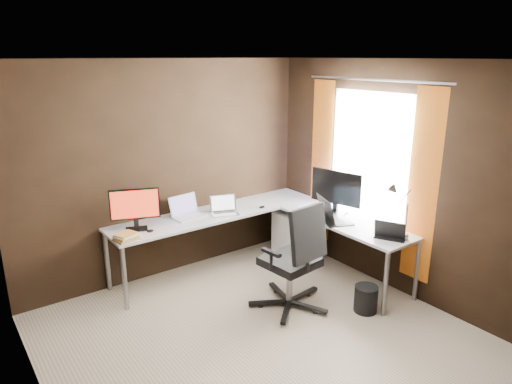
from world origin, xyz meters
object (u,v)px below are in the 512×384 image
book_stack (126,237)px  office_chair (293,278)px  laptop_black_big (331,216)px  laptop_white (187,212)px  monitor_right (336,190)px  laptop_black_small (390,234)px  monitor_left (135,207)px  desk_lamp (398,205)px  drawer_pedestal (296,236)px  laptop_silver (224,209)px  wastebasket (366,299)px

book_stack → office_chair: bearing=-38.3°
laptop_black_big → laptop_white: bearing=71.9°
monitor_right → laptop_black_small: (-0.10, -0.87, -0.25)m
laptop_black_big → monitor_left: bearing=83.9°
laptop_black_small → desk_lamp: bearing=-170.9°
monitor_left → drawer_pedestal: bearing=10.0°
laptop_black_big → desk_lamp: 0.84m
monitor_left → monitor_right: 2.28m
laptop_white → laptop_black_small: laptop_white is taller
book_stack → office_chair: (1.33, -1.05, -0.43)m
laptop_silver → desk_lamp: 2.00m
laptop_black_small → book_stack: bearing=28.6°
laptop_black_small → office_chair: size_ratio=0.32×
laptop_silver → laptop_black_big: size_ratio=0.73×
drawer_pedestal → monitor_left: bearing=168.8°
laptop_black_big → laptop_black_small: (0.11, -0.73, -0.01)m
laptop_silver → office_chair: (0.08, -1.16, -0.44)m
book_stack → desk_lamp: size_ratio=0.44×
desk_lamp → office_chair: size_ratio=0.50×
laptop_silver → laptop_black_small: bearing=-40.9°
monitor_right → monitor_left: bearing=51.5°
laptop_black_small → desk_lamp: size_ratio=0.64×
monitor_right → laptop_silver: 1.34m
monitor_left → laptop_black_small: (2.00, -1.78, -0.21)m
monitor_right → laptop_silver: bearing=38.0°
monitor_right → book_stack: bearing=58.5°
laptop_white → monitor_left: bearing=177.0°
monitor_left → laptop_white: 0.66m
laptop_black_small → book_stack: size_ratio=1.45×
laptop_black_small → book_stack: laptop_black_small is taller
laptop_black_big → laptop_black_small: 0.74m
drawer_pedestal → wastebasket: drawer_pedestal is taller
office_chair → laptop_black_small: bearing=-36.0°
laptop_black_small → desk_lamp: 0.32m
laptop_silver → laptop_black_small: laptop_silver is taller
desk_lamp → wastebasket: 1.01m
monitor_right → laptop_black_small: monitor_right is taller
book_stack → wastebasket: 2.53m
drawer_pedestal → laptop_white: size_ratio=1.51×
laptop_silver → desk_lamp: desk_lamp is taller
wastebasket → laptop_silver: bearing=111.0°
laptop_white → wastebasket: (1.05, -1.83, -0.64)m
monitor_left → desk_lamp: size_ratio=0.86×
monitor_right → laptop_white: monitor_right is taller
desk_lamp → wastebasket: (-0.34, 0.04, -0.95)m
laptop_white → laptop_black_small: size_ratio=1.07×
monitor_right → desk_lamp: 0.92m
monitor_right → book_stack: (-2.30, 0.68, -0.26)m
laptop_white → wastebasket: bearing=-67.0°
monitor_right → laptop_silver: size_ratio=1.68×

